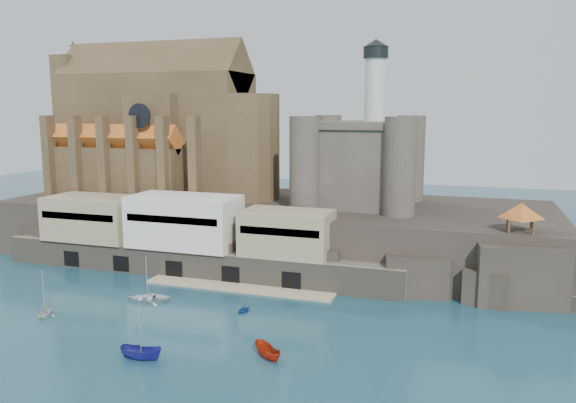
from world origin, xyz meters
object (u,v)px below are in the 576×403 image
(pavilion, at_px, (521,213))
(church, at_px, (164,134))
(castle_keep, at_px, (361,159))
(boat_2, at_px, (141,359))

(pavilion, bearing_deg, church, 166.52)
(castle_keep, height_order, boat_2, castle_keep)
(church, relative_size, boat_2, 9.44)
(church, xyz_separation_m, pavilion, (66.13, -15.85, -9.40))
(church, distance_m, boat_2, 60.33)
(pavilion, relative_size, boat_2, 1.29)
(church, distance_m, pavilion, 68.65)
(church, distance_m, castle_keep, 40.39)
(castle_keep, xyz_separation_m, boat_2, (-14.57, -49.15, -18.31))
(church, xyz_separation_m, castle_keep, (40.21, -0.78, -3.81))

